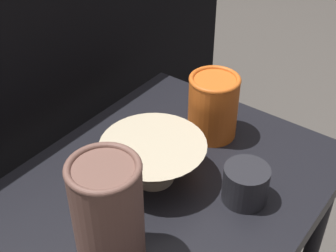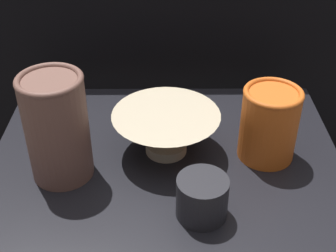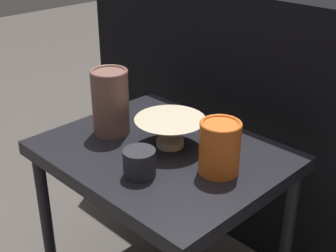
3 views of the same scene
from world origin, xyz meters
The scene contains 6 objects.
table centered at (0.00, 0.00, 0.46)m, with size 0.65×0.52×0.52m.
couch_backdrop centered at (0.00, 0.61, 0.44)m, with size 1.49×0.50×0.89m.
bowl centered at (0.00, 0.03, 0.56)m, with size 0.20×0.20×0.08m.
vase_textured_left centered at (-0.18, -0.03, 0.61)m, with size 0.11×0.11×0.19m.
vase_colorful_right centered at (0.19, 0.02, 0.59)m, with size 0.11×0.11×0.14m.
cup centered at (0.06, -0.14, 0.55)m, with size 0.08×0.08×0.07m.
Camera 2 is at (0.00, -0.67, 1.06)m, focal length 50.00 mm.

